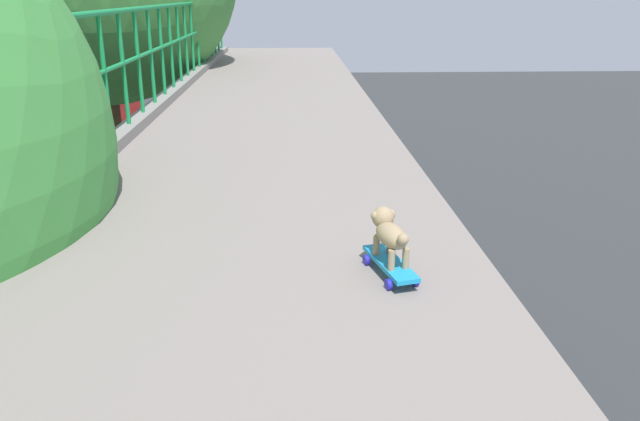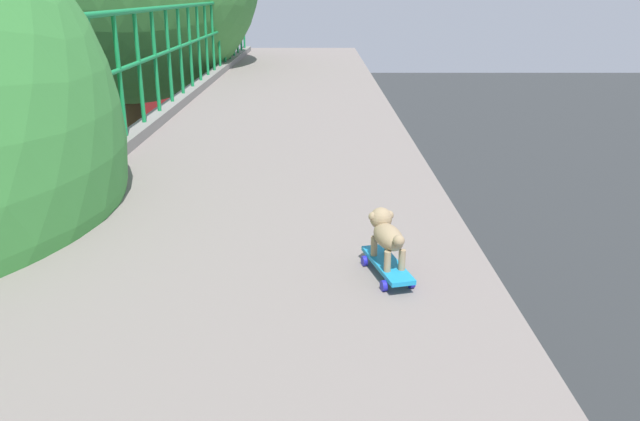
# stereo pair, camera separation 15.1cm
# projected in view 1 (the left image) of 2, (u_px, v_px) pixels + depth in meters

# --- Properties ---
(car_yellow_cab_fifth) EXTENTS (1.86, 4.08, 1.69)m
(car_yellow_cab_fifth) POSITION_uv_depth(u_px,v_px,m) (15.00, 318.00, 12.98)
(car_yellow_cab_fifth) COLOR yellow
(car_yellow_cab_fifth) RESTS_ON ground
(car_grey_seventh) EXTENTS (1.92, 4.25, 1.42)m
(car_grey_seventh) POSITION_uv_depth(u_px,v_px,m) (109.00, 203.00, 20.13)
(car_grey_seventh) COLOR slate
(car_grey_seventh) RESTS_ON ground
(city_bus) EXTENTS (2.57, 10.55, 3.23)m
(city_bus) POSITION_uv_depth(u_px,v_px,m) (95.00, 105.00, 31.08)
(city_bus) COLOR red
(city_bus) RESTS_ON ground
(toy_skateboard) EXTENTS (0.26, 0.51, 0.08)m
(toy_skateboard) POSITION_uv_depth(u_px,v_px,m) (390.00, 264.00, 3.31)
(toy_skateboard) COLOR #1A8CC4
(toy_skateboard) RESTS_ON overpass_deck
(small_dog) EXTENTS (0.20, 0.37, 0.27)m
(small_dog) POSITION_uv_depth(u_px,v_px,m) (389.00, 231.00, 3.28)
(small_dog) COLOR #9D8461
(small_dog) RESTS_ON toy_skateboard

